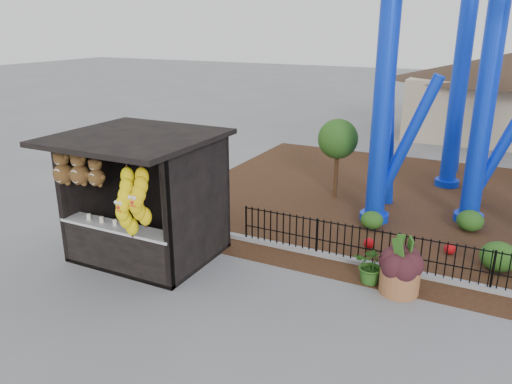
% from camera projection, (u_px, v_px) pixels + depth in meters
% --- Properties ---
extents(ground, '(120.00, 120.00, 0.00)m').
position_uv_depth(ground, '(230.00, 304.00, 10.38)').
color(ground, slate).
rests_on(ground, ground).
extents(mulch_bed, '(18.00, 12.00, 0.02)m').
position_uv_depth(mulch_bed, '(470.00, 212.00, 15.43)').
color(mulch_bed, '#331E11').
rests_on(mulch_bed, ground).
extents(curb, '(18.00, 0.18, 0.12)m').
position_uv_depth(curb, '(451.00, 281.00, 11.19)').
color(curb, gray).
rests_on(curb, ground).
extents(prize_booth, '(3.50, 3.40, 3.12)m').
position_uv_depth(prize_booth, '(138.00, 200.00, 11.93)').
color(prize_booth, black).
rests_on(prize_booth, ground).
extents(picket_fence, '(12.20, 0.06, 1.00)m').
position_uv_depth(picket_fence, '(498.00, 272.00, 10.66)').
color(picket_fence, black).
rests_on(picket_fence, ground).
extents(terracotta_planter, '(1.08, 1.08, 0.58)m').
position_uv_depth(terracotta_planter, '(399.00, 280.00, 10.76)').
color(terracotta_planter, '#965C36').
rests_on(terracotta_planter, ground).
extents(planter_foliage, '(0.70, 0.70, 0.64)m').
position_uv_depth(planter_foliage, '(402.00, 255.00, 10.57)').
color(planter_foliage, black).
rests_on(planter_foliage, terracotta_planter).
extents(potted_plant, '(0.86, 0.76, 0.90)m').
position_uv_depth(potted_plant, '(373.00, 265.00, 11.11)').
color(potted_plant, '#325F1C').
rests_on(potted_plant, ground).
extents(landscaping, '(8.72, 3.37, 0.69)m').
position_uv_depth(landscaping, '(510.00, 246.00, 12.40)').
color(landscaping, '#234C16').
rests_on(landscaping, mulch_bed).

